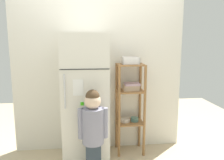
% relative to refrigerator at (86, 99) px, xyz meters
% --- Properties ---
extents(ground_plane, '(6.00, 6.00, 0.00)m').
position_rel_refrigerator_xyz_m(ground_plane, '(0.19, -0.02, -0.84)').
color(ground_plane, tan).
extents(kitchen_wall_back, '(2.42, 0.03, 2.18)m').
position_rel_refrigerator_xyz_m(kitchen_wall_back, '(0.19, 0.33, 0.25)').
color(kitchen_wall_back, silver).
rests_on(kitchen_wall_back, ground).
extents(refrigerator, '(0.58, 0.64, 1.68)m').
position_rel_refrigerator_xyz_m(refrigerator, '(0.00, 0.00, 0.00)').
color(refrigerator, silver).
rests_on(refrigerator, ground).
extents(child_standing, '(0.34, 0.25, 1.06)m').
position_rel_refrigerator_xyz_m(child_standing, '(0.08, -0.45, -0.20)').
color(child_standing, '#2C3843').
rests_on(child_standing, ground).
extents(pantry_shelf_unit, '(0.38, 0.32, 1.27)m').
position_rel_refrigerator_xyz_m(pantry_shelf_unit, '(0.62, 0.14, -0.07)').
color(pantry_shelf_unit, olive).
rests_on(pantry_shelf_unit, ground).
extents(fruit_bin, '(0.23, 0.16, 0.10)m').
position_rel_refrigerator_xyz_m(fruit_bin, '(0.63, 0.14, 0.47)').
color(fruit_bin, white).
rests_on(fruit_bin, pantry_shelf_unit).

